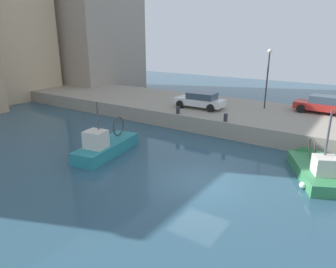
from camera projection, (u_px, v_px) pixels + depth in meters
name	position (u px, v px, depth m)	size (l,w,h in m)	color
water_surface	(201.00, 183.00, 15.15)	(80.00, 80.00, 0.00)	#2D5166
quay_wall	(270.00, 121.00, 24.04)	(9.00, 56.00, 1.20)	#9E9384
fishing_boat_green	(314.00, 172.00, 16.08)	(5.66, 4.05, 4.58)	#388951
fishing_boat_teal	(110.00, 150.00, 19.11)	(5.90, 2.50, 4.15)	teal
parked_car_red	(324.00, 104.00, 23.78)	(2.15, 4.17, 1.38)	red
parked_car_white	(200.00, 100.00, 25.47)	(2.08, 4.18, 1.32)	silver
mooring_bollard_mid	(226.00, 117.00, 21.57)	(0.28, 0.28, 0.55)	#2D2D33
mooring_bollard_north	(178.00, 110.00, 23.70)	(0.28, 0.28, 0.55)	#2D2D33
quay_streetlamp	(268.00, 69.00, 24.57)	(0.36, 0.36, 4.83)	#38383D
waterfront_building_west	(99.00, 14.00, 38.93)	(10.94, 7.06, 19.43)	#A39384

